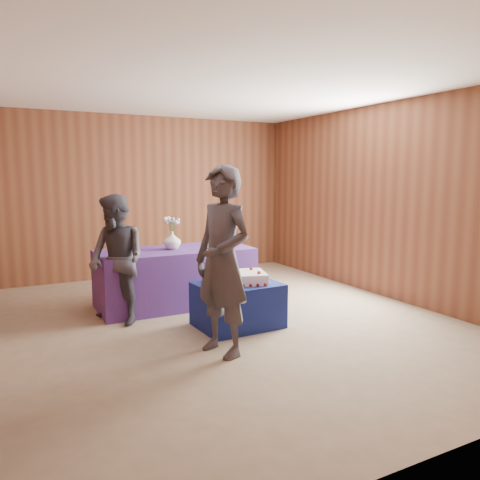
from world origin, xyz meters
TOP-DOWN VIEW (x-y plane):
  - ground at (0.00, 0.00)m, footprint 6.00×6.00m
  - room_shell at (0.00, 0.00)m, footprint 5.04×6.04m
  - cake_table at (0.04, -0.21)m, footprint 0.93×0.73m
  - serving_table at (-0.29, 0.96)m, footprint 2.01×0.92m
  - sheet_cake at (0.03, -0.18)m, footprint 0.79×0.64m
  - vase at (-0.32, 0.97)m, footprint 0.26×0.26m
  - flower_spray at (-0.32, 0.97)m, footprint 0.21×0.21m
  - platter at (-0.90, 0.98)m, footprint 0.40×0.40m
  - plate at (0.39, 0.84)m, footprint 0.21×0.21m
  - cake_slice at (0.39, 0.84)m, footprint 0.07×0.06m
  - knife at (0.39, 0.64)m, footprint 0.25×0.11m
  - guest_left at (-0.46, -0.87)m, footprint 0.61×0.76m
  - guest_right at (-1.14, 0.52)m, footprint 0.82×0.90m

SIDE VIEW (x-z plane):
  - ground at x=0.00m, z-range 0.00..0.00m
  - cake_table at x=0.04m, z-range 0.00..0.50m
  - serving_table at x=-0.29m, z-range 0.00..0.75m
  - sheet_cake at x=0.03m, z-range 0.48..0.64m
  - guest_right at x=-1.14m, z-range 0.00..1.50m
  - knife at x=0.39m, z-range 0.75..0.75m
  - plate at x=0.39m, z-range 0.75..0.76m
  - platter at x=-0.90m, z-range 0.75..0.77m
  - cake_slice at x=0.39m, z-range 0.75..0.83m
  - vase at x=-0.32m, z-range 0.75..0.99m
  - guest_left at x=-0.46m, z-range 0.00..1.81m
  - flower_spray at x=-0.32m, z-range 1.04..1.21m
  - room_shell at x=0.00m, z-range 0.44..3.16m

